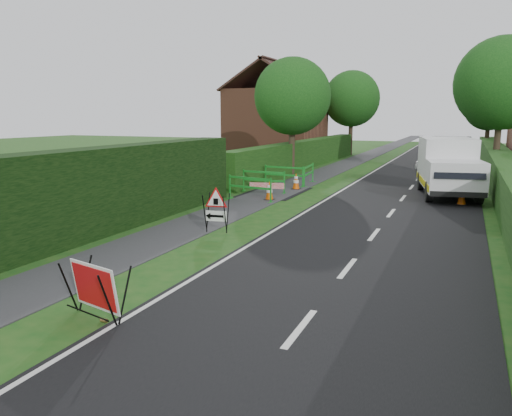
% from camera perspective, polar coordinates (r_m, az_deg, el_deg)
% --- Properties ---
extents(ground, '(120.00, 120.00, 0.00)m').
position_cam_1_polar(ground, '(11.38, -3.17, -6.90)').
color(ground, '#164A15').
rests_on(ground, ground).
extents(road_surface, '(6.00, 90.00, 0.02)m').
position_cam_1_polar(road_surface, '(44.94, 19.87, 5.56)').
color(road_surface, black).
rests_on(road_surface, ground).
extents(footpath, '(2.00, 90.00, 0.02)m').
position_cam_1_polar(footpath, '(45.55, 12.92, 5.98)').
color(footpath, '#2D2D30').
rests_on(footpath, ground).
extents(hedge_west_near, '(1.10, 18.00, 2.50)m').
position_cam_1_polar(hedge_west_near, '(14.22, -21.67, -4.10)').
color(hedge_west_near, black).
rests_on(hedge_west_near, ground).
extents(hedge_west_far, '(1.00, 24.00, 1.80)m').
position_cam_1_polar(hedge_west_far, '(33.40, 5.62, 4.62)').
color(hedge_west_far, '#14380F').
rests_on(hedge_west_far, ground).
extents(hedge_east, '(1.20, 50.00, 1.50)m').
position_cam_1_polar(hedge_east, '(26.04, 26.35, 1.91)').
color(hedge_east, '#14380F').
rests_on(hedge_east, ground).
extents(house_west, '(7.50, 7.40, 7.88)m').
position_cam_1_polar(house_west, '(42.41, 2.39, 9.83)').
color(house_west, brown).
rests_on(house_west, ground).
extents(tree_nw, '(4.40, 4.40, 6.70)m').
position_cam_1_polar(tree_nw, '(29.31, 4.18, 12.60)').
color(tree_nw, '#2D2116').
rests_on(tree_nw, ground).
extents(tree_ne, '(5.20, 5.20, 7.79)m').
position_cam_1_polar(tree_ne, '(31.85, 26.32, 12.65)').
color(tree_ne, '#2D2116').
rests_on(tree_ne, ground).
extents(tree_fw, '(4.80, 4.80, 7.24)m').
position_cam_1_polar(tree_fw, '(44.77, 10.89, 12.16)').
color(tree_fw, '#2D2116').
rests_on(tree_fw, ground).
extents(tree_fe, '(4.20, 4.20, 6.33)m').
position_cam_1_polar(tree_fe, '(47.79, 25.13, 10.53)').
color(tree_fe, '#2D2116').
rests_on(tree_fe, ground).
extents(red_rect_sign, '(1.25, 0.93, 0.96)m').
position_cam_1_polar(red_rect_sign, '(8.92, -17.99, -8.67)').
color(red_rect_sign, black).
rests_on(red_rect_sign, ground).
extents(triangle_sign, '(0.88, 0.88, 1.15)m').
position_cam_1_polar(triangle_sign, '(14.58, -4.72, 0.18)').
color(triangle_sign, black).
rests_on(triangle_sign, ground).
extents(works_van, '(2.98, 5.63, 2.45)m').
position_cam_1_polar(works_van, '(22.84, 21.13, 4.52)').
color(works_van, silver).
rests_on(works_van, ground).
extents(traffic_cone_0, '(0.38, 0.38, 0.79)m').
position_cam_1_polar(traffic_cone_0, '(20.80, 22.48, 1.39)').
color(traffic_cone_0, black).
rests_on(traffic_cone_0, ground).
extents(traffic_cone_1, '(0.38, 0.38, 0.79)m').
position_cam_1_polar(traffic_cone_1, '(22.82, 23.50, 2.06)').
color(traffic_cone_1, black).
rests_on(traffic_cone_1, ground).
extents(traffic_cone_2, '(0.38, 0.38, 0.79)m').
position_cam_1_polar(traffic_cone_2, '(25.41, 23.90, 2.81)').
color(traffic_cone_2, black).
rests_on(traffic_cone_2, ground).
extents(traffic_cone_3, '(0.38, 0.38, 0.79)m').
position_cam_1_polar(traffic_cone_3, '(20.38, 1.54, 2.02)').
color(traffic_cone_3, black).
rests_on(traffic_cone_3, ground).
extents(traffic_cone_4, '(0.38, 0.38, 0.79)m').
position_cam_1_polar(traffic_cone_4, '(23.36, 4.60, 3.08)').
color(traffic_cone_4, black).
rests_on(traffic_cone_4, ground).
extents(ped_barrier_0, '(2.09, 0.72, 1.00)m').
position_cam_1_polar(ped_barrier_0, '(20.17, -0.73, 2.61)').
color(ped_barrier_0, '#178223').
rests_on(ped_barrier_0, ground).
extents(ped_barrier_1, '(2.07, 0.42, 1.00)m').
position_cam_1_polar(ped_barrier_1, '(22.35, 0.87, 3.39)').
color(ped_barrier_1, '#178223').
rests_on(ped_barrier_1, ground).
extents(ped_barrier_2, '(2.08, 0.52, 1.00)m').
position_cam_1_polar(ped_barrier_2, '(24.42, 3.21, 3.98)').
color(ped_barrier_2, '#178223').
rests_on(ped_barrier_2, ground).
extents(ped_barrier_3, '(0.51, 2.08, 1.00)m').
position_cam_1_polar(ped_barrier_3, '(25.04, 6.05, 4.10)').
color(ped_barrier_3, '#178223').
rests_on(ped_barrier_3, ground).
extents(redwhite_plank, '(1.47, 0.36, 0.25)m').
position_cam_1_polar(redwhite_plank, '(21.43, 1.24, 1.38)').
color(redwhite_plank, red).
rests_on(redwhite_plank, ground).
extents(litter_can, '(0.12, 0.07, 0.07)m').
position_cam_1_polar(litter_can, '(8.92, -16.98, -12.40)').
color(litter_can, '#BF7F4C').
rests_on(litter_can, ground).
extents(hatchback_car, '(2.08, 3.47, 1.11)m').
position_cam_1_polar(hatchback_car, '(34.26, 19.49, 5.15)').
color(hatchback_car, white).
rests_on(hatchback_car, ground).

